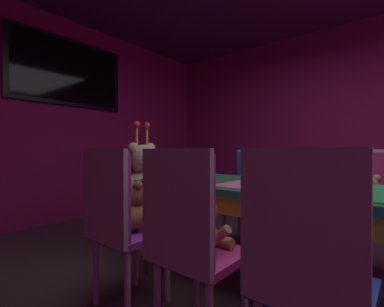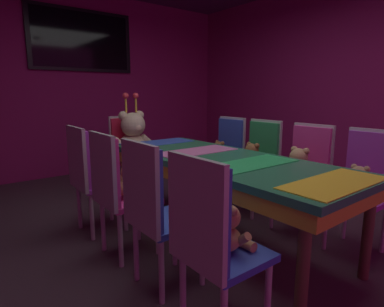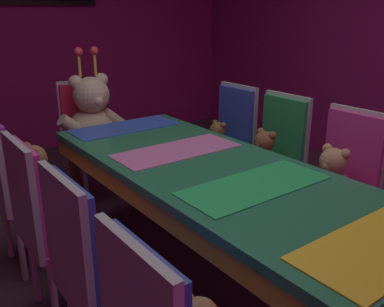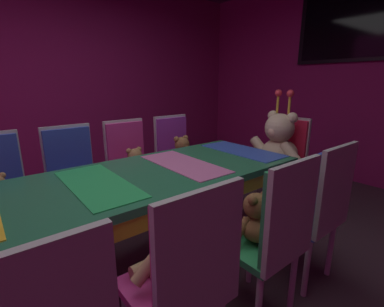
{
  "view_description": "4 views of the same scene",
  "coord_description": "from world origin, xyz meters",
  "px_view_note": "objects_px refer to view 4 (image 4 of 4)",
  "views": [
    {
      "loc": [
        -1.82,
        -0.55,
        0.97
      ],
      "look_at": [
        -0.06,
        0.89,
        0.95
      ],
      "focal_mm": 25.3,
      "sensor_mm": 36.0,
      "label": 1
    },
    {
      "loc": [
        -1.81,
        -1.92,
        1.27
      ],
      "look_at": [
        0.08,
        0.5,
        0.69
      ],
      "focal_mm": 29.88,
      "sensor_mm": 36.0,
      "label": 2
    },
    {
      "loc": [
        -1.36,
        -1.65,
        1.54
      ],
      "look_at": [
        0.11,
        0.32,
        0.7
      ],
      "focal_mm": 39.27,
      "sensor_mm": 36.0,
      "label": 3
    },
    {
      "loc": [
        1.58,
        -0.86,
        1.35
      ],
      "look_at": [
        -0.09,
        0.48,
        0.78
      ],
      "focal_mm": 25.48,
      "sensor_mm": 36.0,
      "label": 4
    }
  ],
  "objects_px": {
    "banquet_table": "(146,185)",
    "wall_tv": "(359,24)",
    "king_teddy_bear": "(278,145)",
    "teddy_left_3": "(182,153)",
    "chair_left_3": "(175,151)",
    "throne_chair": "(286,153)",
    "teddy_left_2": "(136,164)",
    "chair_right_2": "(277,228)",
    "teddy_right_2": "(255,220)",
    "chair_left_1": "(72,170)",
    "teddy_right_3": "(300,199)",
    "chair_right_1": "(188,273)",
    "chair_left_2": "(129,159)",
    "chair_right_3": "(321,202)",
    "teddy_right_1": "(168,255)"
  },
  "relations": [
    {
      "from": "teddy_left_3",
      "to": "throne_chair",
      "type": "height_order",
      "value": "throne_chair"
    },
    {
      "from": "teddy_left_2",
      "to": "wall_tv",
      "type": "distance_m",
      "value": 3.26
    },
    {
      "from": "teddy_right_2",
      "to": "wall_tv",
      "type": "bearing_deg",
      "value": -75.77
    },
    {
      "from": "chair_right_2",
      "to": "wall_tv",
      "type": "bearing_deg",
      "value": -73.03
    },
    {
      "from": "king_teddy_bear",
      "to": "teddy_left_3",
      "type": "bearing_deg",
      "value": -44.68
    },
    {
      "from": "teddy_right_3",
      "to": "wall_tv",
      "type": "relative_size",
      "value": 0.17
    },
    {
      "from": "chair_right_1",
      "to": "chair_right_3",
      "type": "xyz_separation_m",
      "value": [
        0.01,
        1.08,
        0.0
      ]
    },
    {
      "from": "chair_left_3",
      "to": "teddy_left_3",
      "type": "xyz_separation_m",
      "value": [
        0.15,
        0.0,
        0.0
      ]
    },
    {
      "from": "chair_right_2",
      "to": "teddy_right_2",
      "type": "relative_size",
      "value": 3.13
    },
    {
      "from": "chair_right_1",
      "to": "teddy_right_3",
      "type": "xyz_separation_m",
      "value": [
        -0.13,
        1.08,
        -0.03
      ]
    },
    {
      "from": "banquet_table",
      "to": "chair_right_2",
      "type": "xyz_separation_m",
      "value": [
        0.86,
        0.3,
        -0.06
      ]
    },
    {
      "from": "banquet_table",
      "to": "chair_right_1",
      "type": "distance_m",
      "value": 0.89
    },
    {
      "from": "chair_right_1",
      "to": "chair_left_1",
      "type": "bearing_deg",
      "value": -0.71
    },
    {
      "from": "chair_left_1",
      "to": "throne_chair",
      "type": "relative_size",
      "value": 1.0
    },
    {
      "from": "chair_left_3",
      "to": "chair_right_2",
      "type": "relative_size",
      "value": 1.0
    },
    {
      "from": "teddy_left_2",
      "to": "teddy_left_3",
      "type": "height_order",
      "value": "teddy_left_3"
    },
    {
      "from": "chair_left_1",
      "to": "throne_chair",
      "type": "distance_m",
      "value": 2.14
    },
    {
      "from": "teddy_left_3",
      "to": "teddy_right_3",
      "type": "relative_size",
      "value": 1.27
    },
    {
      "from": "chair_right_3",
      "to": "teddy_right_3",
      "type": "height_order",
      "value": "chair_right_3"
    },
    {
      "from": "teddy_left_2",
      "to": "chair_left_3",
      "type": "distance_m",
      "value": 0.58
    },
    {
      "from": "teddy_right_3",
      "to": "wall_tv",
      "type": "bearing_deg",
      "value": -73.04
    },
    {
      "from": "chair_left_3",
      "to": "chair_right_3",
      "type": "distance_m",
      "value": 1.69
    },
    {
      "from": "teddy_left_3",
      "to": "king_teddy_bear",
      "type": "height_order",
      "value": "king_teddy_bear"
    },
    {
      "from": "chair_left_1",
      "to": "king_teddy_bear",
      "type": "distance_m",
      "value": 2.0
    },
    {
      "from": "chair_right_2",
      "to": "chair_right_3",
      "type": "distance_m",
      "value": 0.5
    },
    {
      "from": "king_teddy_bear",
      "to": "chair_left_2",
      "type": "bearing_deg",
      "value": -33.69
    },
    {
      "from": "king_teddy_bear",
      "to": "wall_tv",
      "type": "height_order",
      "value": "wall_tv"
    },
    {
      "from": "banquet_table",
      "to": "wall_tv",
      "type": "height_order",
      "value": "wall_tv"
    },
    {
      "from": "teddy_left_2",
      "to": "king_teddy_bear",
      "type": "height_order",
      "value": "king_teddy_bear"
    },
    {
      "from": "teddy_left_3",
      "to": "chair_right_3",
      "type": "bearing_deg",
      "value": -1.69
    },
    {
      "from": "throne_chair",
      "to": "wall_tv",
      "type": "distance_m",
      "value": 2.01
    },
    {
      "from": "teddy_right_1",
      "to": "teddy_left_3",
      "type": "bearing_deg",
      "value": -38.86
    },
    {
      "from": "teddy_left_3",
      "to": "chair_left_1",
      "type": "bearing_deg",
      "value": -97.03
    },
    {
      "from": "chair_left_1",
      "to": "wall_tv",
      "type": "xyz_separation_m",
      "value": [
        0.84,
        3.37,
        1.45
      ]
    },
    {
      "from": "banquet_table",
      "to": "teddy_right_3",
      "type": "height_order",
      "value": "banquet_table"
    },
    {
      "from": "chair_right_3",
      "to": "chair_right_2",
      "type": "bearing_deg",
      "value": 91.22
    },
    {
      "from": "chair_left_2",
      "to": "teddy_right_2",
      "type": "xyz_separation_m",
      "value": [
        1.56,
        0.02,
        -0.01
      ]
    },
    {
      "from": "throne_chair",
      "to": "chair_left_3",
      "type": "bearing_deg",
      "value": -44.12
    },
    {
      "from": "banquet_table",
      "to": "teddy_right_2",
      "type": "height_order",
      "value": "teddy_right_2"
    },
    {
      "from": "chair_right_2",
      "to": "king_teddy_bear",
      "type": "height_order",
      "value": "king_teddy_bear"
    },
    {
      "from": "chair_left_1",
      "to": "chair_right_2",
      "type": "bearing_deg",
      "value": 18.22
    },
    {
      "from": "teddy_left_3",
      "to": "teddy_right_2",
      "type": "xyz_separation_m",
      "value": [
        1.41,
        -0.54,
        -0.01
      ]
    },
    {
      "from": "chair_left_3",
      "to": "throne_chair",
      "type": "bearing_deg",
      "value": 45.88
    },
    {
      "from": "banquet_table",
      "to": "chair_right_3",
      "type": "height_order",
      "value": "chair_right_3"
    },
    {
      "from": "chair_left_3",
      "to": "teddy_right_2",
      "type": "xyz_separation_m",
      "value": [
        1.56,
        -0.54,
        -0.01
      ]
    },
    {
      "from": "banquet_table",
      "to": "chair_right_3",
      "type": "bearing_deg",
      "value": 43.23
    },
    {
      "from": "chair_left_2",
      "to": "throne_chair",
      "type": "height_order",
      "value": "same"
    },
    {
      "from": "teddy_left_3",
      "to": "chair_right_2",
      "type": "distance_m",
      "value": 1.65
    },
    {
      "from": "throne_chair",
      "to": "chair_right_3",
      "type": "bearing_deg",
      "value": 42.67
    },
    {
      "from": "throne_chair",
      "to": "teddy_left_2",
      "type": "bearing_deg",
      "value": -26.09
    }
  ]
}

